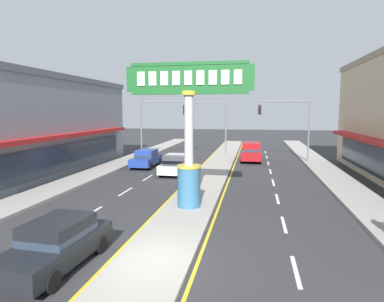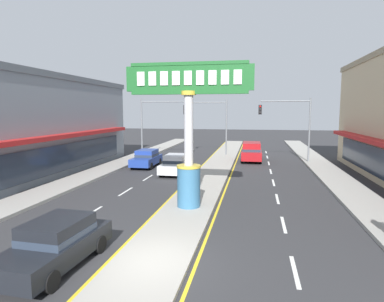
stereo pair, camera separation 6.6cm
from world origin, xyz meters
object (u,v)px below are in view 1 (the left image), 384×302
Objects in this scene: traffic_light_median_far at (212,118)px; sedan_near_right_lane at (57,243)px; district_sign at (189,135)px; storefront_left at (9,125)px; sedan_far_right_lane at (146,158)px; suv_mid_left_lane at (251,151)px; traffic_light_left_side at (157,118)px; traffic_light_right_side at (290,119)px; sedan_near_left_lane at (175,164)px.

traffic_light_median_far reaches higher than sedan_near_right_lane.
storefront_left is at bearing 156.99° from district_sign.
sedan_far_right_lane is 0.93× the size of suv_mid_left_lane.
traffic_light_left_side is 5.79m from sedan_far_right_lane.
traffic_light_left_side is 6.45m from traffic_light_median_far.
storefront_left reaches higher than traffic_light_left_side.
district_sign is 1.16× the size of traffic_light_left_side.
traffic_light_right_side reaches higher than suv_mid_left_lane.
traffic_light_median_far is (5.12, 3.91, -0.05)m from traffic_light_left_side.
traffic_light_median_far is 27.76m from sedan_near_right_lane.
storefront_left is 3.82× the size of traffic_light_left_side.
sedan_far_right_lane is at bearing 30.17° from storefront_left.
district_sign is 10.11m from sedan_near_left_lane.
traffic_light_right_side is at bearing 38.77° from sedan_near_left_lane.
suv_mid_left_lane reaches higher than sedan_far_right_lane.
sedan_far_right_lane is at bearing 117.55° from district_sign.
sedan_far_right_lane is 10.48m from suv_mid_left_lane.
suv_mid_left_lane reaches higher than sedan_near_left_lane.
sedan_near_right_lane is at bearing -47.28° from storefront_left.
district_sign is 18.02m from traffic_light_right_side.
traffic_light_left_side is at bearing -179.05° from traffic_light_right_side.
traffic_light_right_side is 1.44× the size of sedan_near_left_lane.
traffic_light_right_side is 4.85m from suv_mid_left_lane.
traffic_light_left_side is 10.00m from suv_mid_left_lane.
district_sign is 1.64× the size of sedan_near_right_lane.
suv_mid_left_lane is at bearing 29.03° from sedan_far_right_lane.
sedan_near_left_lane is at bearing -97.77° from traffic_light_median_far.
traffic_light_left_side is 8.90m from sedan_near_left_lane.
traffic_light_left_side is 24.11m from sedan_near_right_lane.
sedan_near_right_lane is at bearing -112.64° from district_sign.
district_sign is 1.56× the size of suv_mid_left_lane.
traffic_light_right_side is 12.60m from sedan_near_left_lane.
traffic_light_right_side is (13.03, 0.22, 0.00)m from traffic_light_left_side.
traffic_light_median_far is 11.88m from sedan_near_left_lane.
storefront_left reaches higher than traffic_light_right_side.
sedan_far_right_lane is 1.00× the size of sedan_near_left_lane.
suv_mid_left_lane is (5.86, 7.82, 0.20)m from sedan_near_left_lane.
traffic_light_right_side is 1.34× the size of suv_mid_left_lane.
traffic_light_median_far reaches higher than suv_mid_left_lane.
traffic_light_median_far is at bearing 37.36° from traffic_light_left_side.
sedan_far_right_lane is (-3.30, 18.96, 0.00)m from sedan_near_right_lane.
suv_mid_left_lane is at bearing 176.22° from traffic_light_right_side.
suv_mid_left_lane is at bearing 76.31° from sedan_near_right_lane.
traffic_light_median_far is at bearing 60.47° from sedan_far_right_lane.
traffic_light_left_side is 1.41× the size of sedan_near_right_lane.
sedan_far_right_lane is at bearing -150.97° from suv_mid_left_lane.
traffic_light_median_far is 1.41× the size of sedan_near_right_lane.
storefront_left is 3.82× the size of traffic_light_right_side.
sedan_far_right_lane is at bearing -86.48° from traffic_light_left_side.
traffic_light_right_side is at bearing 68.79° from district_sign.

